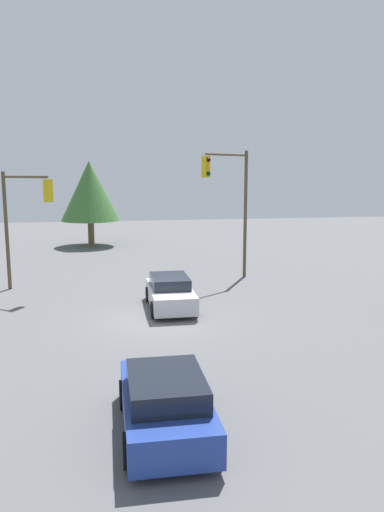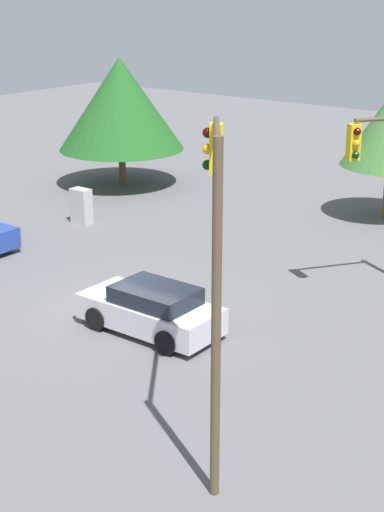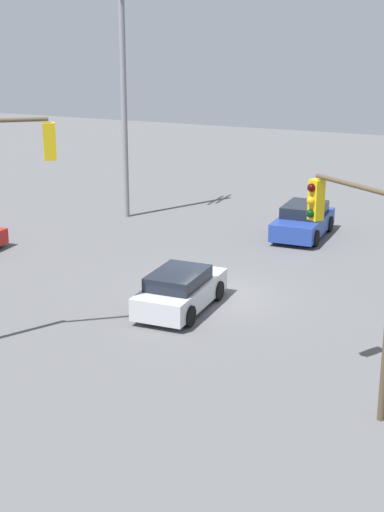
# 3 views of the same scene
# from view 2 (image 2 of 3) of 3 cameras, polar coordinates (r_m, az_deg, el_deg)

# --- Properties ---
(ground_plane) EXTENTS (80.00, 80.00, 0.00)m
(ground_plane) POSITION_cam_2_polar(r_m,az_deg,el_deg) (23.54, -4.81, -4.07)
(ground_plane) COLOR #5B5B5E
(sedan_silver) EXTENTS (4.11, 1.90, 1.39)m
(sedan_silver) POSITION_cam_2_polar(r_m,az_deg,el_deg) (21.93, -2.98, -3.91)
(sedan_silver) COLOR silver
(sedan_silver) RESTS_ON ground_plane
(traffic_signal_main) EXTENTS (2.24, 2.91, 6.94)m
(traffic_signal_main) POSITION_cam_2_polar(r_m,az_deg,el_deg) (14.75, 1.72, 0.99)
(traffic_signal_main) COLOR brown
(traffic_signal_main) RESTS_ON ground_plane
(electrical_cabinet) EXTENTS (0.82, 0.51, 1.43)m
(electrical_cabinet) POSITION_cam_2_polar(r_m,az_deg,el_deg) (32.12, -8.06, 3.62)
(electrical_cabinet) COLOR #B2B2AD
(electrical_cabinet) RESTS_ON ground_plane
(tree_left) EXTENTS (5.91, 5.91, 6.05)m
(tree_left) POSITION_cam_2_polar(r_m,az_deg,el_deg) (37.48, -5.23, 10.98)
(tree_left) COLOR brown
(tree_left) RESTS_ON ground_plane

